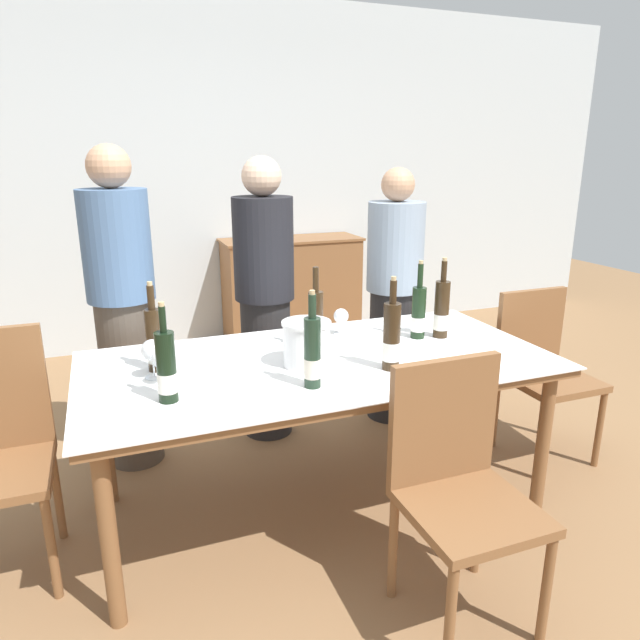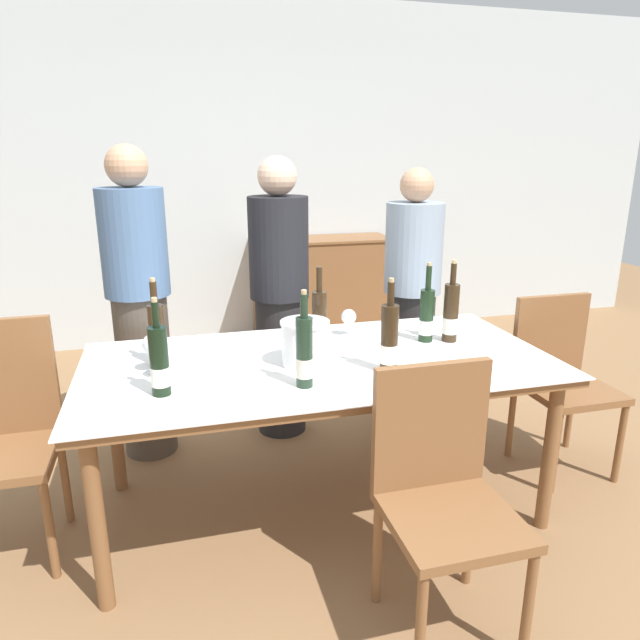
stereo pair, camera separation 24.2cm
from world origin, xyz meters
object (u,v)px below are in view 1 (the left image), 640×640
at_px(wine_bottle_5, 155,341).
at_px(wine_bottle_6, 392,338).
at_px(wine_bottle_2, 418,313).
at_px(sideboard_cabinet, 292,290).
at_px(person_guest_left, 265,302).
at_px(chair_near_front, 457,476).
at_px(person_guest_right, 394,299).
at_px(ice_bucket, 306,342).
at_px(wine_glass_2, 152,351).
at_px(person_host, 123,313).
at_px(dining_table, 320,373).
at_px(wine_bottle_0, 312,353).
at_px(wine_bottle_1, 316,321).
at_px(wine_glass_0, 341,317).
at_px(wine_bottle_4, 442,310).
at_px(wine_bottle_3, 167,369).
at_px(chair_right_end, 541,362).
at_px(wine_glass_1, 161,360).

height_order(wine_bottle_5, wine_bottle_6, wine_bottle_6).
bearing_deg(wine_bottle_5, wine_bottle_2, -0.31).
bearing_deg(sideboard_cabinet, person_guest_left, -112.96).
height_order(chair_near_front, person_guest_right, person_guest_right).
relative_size(ice_bucket, wine_bottle_6, 0.53).
relative_size(wine_bottle_6, person_guest_left, 0.25).
bearing_deg(person_guest_right, wine_glass_2, -154.10).
distance_m(person_host, person_guest_right, 1.53).
height_order(dining_table, person_guest_left, person_guest_left).
bearing_deg(ice_bucket, wine_bottle_0, -104.10).
bearing_deg(person_host, chair_near_front, -55.88).
relative_size(wine_bottle_1, person_guest_left, 0.24).
relative_size(ice_bucket, person_guest_left, 0.13).
height_order(wine_bottle_0, wine_glass_0, wine_bottle_0).
bearing_deg(wine_bottle_4, person_guest_left, 133.20).
relative_size(sideboard_cabinet, wine_bottle_6, 3.02).
bearing_deg(wine_bottle_3, wine_glass_0, 29.42).
relative_size(wine_bottle_2, person_host, 0.23).
distance_m(wine_bottle_5, chair_near_front, 1.29).
xyz_separation_m(wine_bottle_0, chair_near_front, (0.36, -0.46, -0.34)).
bearing_deg(wine_glass_0, chair_right_end, -11.25).
height_order(wine_bottle_1, chair_right_end, wine_bottle_1).
relative_size(sideboard_cabinet, person_guest_right, 0.78).
xyz_separation_m(wine_bottle_4, wine_glass_1, (-1.33, -0.13, -0.03)).
distance_m(wine_glass_2, person_host, 0.72).
xyz_separation_m(wine_bottle_3, person_host, (-0.11, 0.96, -0.03)).
xyz_separation_m(sideboard_cabinet, chair_near_front, (-0.43, -3.14, 0.07)).
bearing_deg(ice_bucket, wine_bottle_1, 59.12).
distance_m(wine_bottle_6, wine_glass_1, 0.92).
xyz_separation_m(wine_bottle_0, wine_glass_0, (0.36, 0.56, -0.05)).
distance_m(sideboard_cabinet, wine_glass_2, 2.76).
bearing_deg(wine_bottle_1, dining_table, -103.74).
height_order(ice_bucket, wine_glass_2, ice_bucket).
distance_m(sideboard_cabinet, person_host, 2.23).
bearing_deg(wine_bottle_6, ice_bucket, 151.47).
relative_size(wine_bottle_4, person_guest_right, 0.26).
bearing_deg(wine_glass_2, chair_right_end, 1.11).
height_order(wine_bottle_2, chair_near_front, wine_bottle_2).
bearing_deg(person_host, wine_bottle_5, -81.40).
xyz_separation_m(sideboard_cabinet, wine_glass_0, (-0.44, -2.12, 0.37)).
xyz_separation_m(dining_table, ice_bucket, (-0.07, -0.04, 0.16)).
height_order(wine_bottle_6, person_guest_right, person_guest_right).
bearing_deg(ice_bucket, dining_table, 26.08).
height_order(wine_bottle_1, wine_bottle_2, same).
relative_size(wine_glass_1, chair_near_front, 0.15).
bearing_deg(sideboard_cabinet, wine_glass_2, -119.68).
xyz_separation_m(wine_bottle_2, wine_bottle_3, (-1.22, -0.32, 0.00)).
distance_m(wine_bottle_3, wine_bottle_5, 0.33).
height_order(wine_bottle_6, chair_right_end, wine_bottle_6).
distance_m(wine_bottle_4, wine_bottle_6, 0.52).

